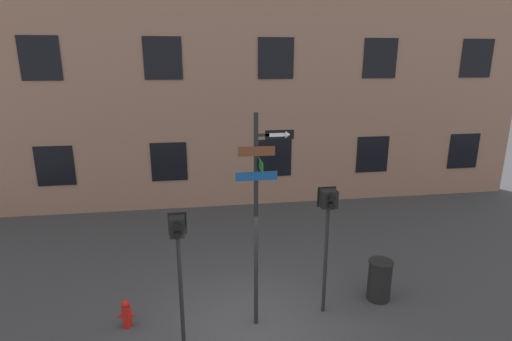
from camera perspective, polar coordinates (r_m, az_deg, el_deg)
The scene contains 7 objects.
ground_plane at distance 9.09m, azimuth -0.85°, elevation -21.89°, with size 60.00×60.00×0.00m, color #38383A.
building_facade at distance 15.15m, azimuth -5.36°, elevation 22.71°, with size 24.00×0.63×14.84m.
street_sign_pole at distance 7.99m, azimuth 0.38°, elevation -5.14°, with size 1.14×0.87×4.57m.
pedestrian_signal_left at distance 7.66m, azimuth -11.03°, elevation -10.82°, with size 0.34×0.40×2.81m.
pedestrian_signal_right at distance 8.67m, azimuth 10.22°, elevation -6.51°, with size 0.40×0.40×2.93m.
fire_hydrant at distance 9.43m, azimuth -18.01°, elevation -18.91°, with size 0.36×0.20×0.63m.
trash_bin at distance 10.21m, azimuth 17.23°, elevation -14.72°, with size 0.58×0.58×0.99m.
Camera 1 is at (-0.96, -7.15, 5.54)m, focal length 28.00 mm.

